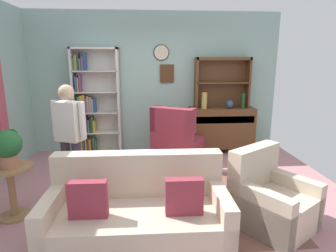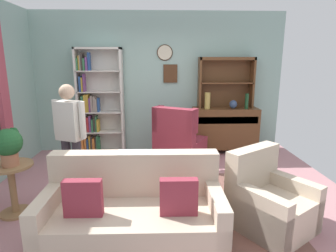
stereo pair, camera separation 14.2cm
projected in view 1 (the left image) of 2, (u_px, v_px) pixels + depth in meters
ground_plane at (162, 195)px, 4.01m from camera, size 5.40×4.60×0.02m
wall_back at (156, 83)px, 5.75m from camera, size 5.00×0.09×2.80m
area_rug at (178, 204)px, 3.73m from camera, size 2.66×2.01×0.01m
bookshelf at (93, 105)px, 5.57m from camera, size 0.90×0.30×2.10m
sideboard at (221, 127)px, 5.79m from camera, size 1.30×0.45×0.92m
sideboard_hutch at (222, 75)px, 5.66m from camera, size 1.10×0.26×1.00m
vase_tall at (204, 101)px, 5.56m from camera, size 0.11×0.11×0.32m
vase_round at (230, 104)px, 5.62m from camera, size 0.15×0.15×0.17m
bottle_wine at (243, 101)px, 5.61m from camera, size 0.07×0.07×0.30m
couch_floral at (138, 216)px, 2.87m from camera, size 1.81×0.87×0.90m
armchair_floral at (271, 201)px, 3.22m from camera, size 1.06×1.07×0.88m
wingback_chair at (176, 142)px, 5.22m from camera, size 1.07×1.08×1.05m
plant_stand at (11, 186)px, 3.35m from camera, size 0.52×0.52×0.65m
potted_plant_large at (8, 146)px, 3.21m from camera, size 0.32×0.32×0.45m
person_reading at (70, 134)px, 3.72m from camera, size 0.51×0.32×1.56m
coffee_table at (161, 174)px, 3.83m from camera, size 0.80×0.50×0.42m
book_stack at (159, 163)px, 3.89m from camera, size 0.21×0.16×0.10m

